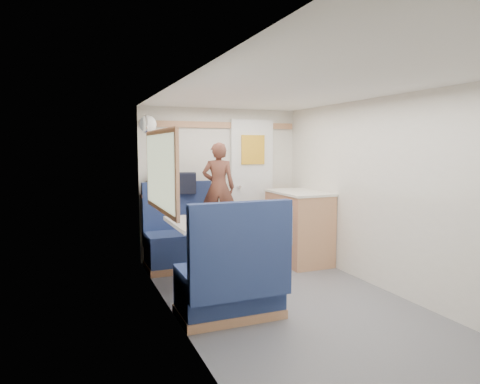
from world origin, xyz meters
name	(u,v)px	position (x,y,z in m)	size (l,w,h in m)	color
floor	(305,313)	(0.00, 0.00, 0.00)	(4.50, 4.50, 0.00)	#515156
ceiling	(308,86)	(0.00, 0.00, 2.00)	(4.50, 4.50, 0.00)	silver
wall_back	(221,183)	(0.00, 2.25, 1.00)	(2.20, 0.02, 2.00)	silver
wall_left	(184,210)	(-1.10, 0.00, 1.00)	(0.02, 4.50, 2.00)	silver
wall_right	(405,197)	(1.10, 0.00, 1.00)	(0.02, 4.50, 2.00)	silver
oak_trim_low	(221,194)	(0.00, 2.23, 0.85)	(2.15, 0.02, 0.08)	#B0724F
oak_trim_high	(221,125)	(0.00, 2.23, 1.78)	(2.15, 0.02, 0.08)	#B0724F
side_window	(160,171)	(-1.08, 1.00, 1.25)	(0.04, 1.30, 0.72)	#9EA58C
rear_door	(252,184)	(0.45, 2.22, 0.97)	(0.62, 0.12, 1.86)	white
dinette_table	(202,236)	(-0.65, 1.00, 0.57)	(0.62, 0.92, 0.72)	white
bench_far	(182,243)	(-0.65, 1.86, 0.30)	(0.90, 0.59, 1.05)	#182B4E
bench_near	(232,285)	(-0.65, 0.14, 0.30)	(0.90, 0.59, 1.05)	#182B4E
ledge	(176,195)	(-0.65, 2.12, 0.88)	(0.90, 0.14, 0.04)	#B0724F
dome_light	(148,124)	(-1.04, 1.85, 1.75)	(0.20, 0.20, 0.20)	white
galley_counter	(299,226)	(0.82, 1.55, 0.47)	(0.57, 0.92, 0.92)	#B0724F
person	(218,187)	(-0.22, 1.71, 1.00)	(0.40, 0.26, 1.09)	brown
duffel_bag	(175,183)	(-0.67, 2.12, 1.03)	(0.54, 0.26, 0.26)	black
tray	(224,225)	(-0.53, 0.67, 0.73)	(0.29, 0.38, 0.02)	white
orange_fruit	(214,218)	(-0.58, 0.80, 0.78)	(0.08, 0.08, 0.08)	#E84D0A
cheese_block	(224,223)	(-0.54, 0.64, 0.75)	(0.09, 0.06, 0.03)	#E7D385
wine_glass	(205,210)	(-0.63, 0.95, 0.84)	(0.08, 0.08, 0.17)	white
tumbler_left	(196,218)	(-0.76, 0.83, 0.78)	(0.07, 0.07, 0.12)	white
tumbler_right	(209,215)	(-0.56, 1.04, 0.77)	(0.06, 0.06, 0.10)	white
beer_glass	(215,214)	(-0.47, 1.08, 0.77)	(0.06, 0.06, 0.09)	#935C15
pepper_grinder	(209,214)	(-0.54, 1.11, 0.77)	(0.04, 0.04, 0.10)	black
salt_grinder	(203,216)	(-0.62, 1.06, 0.76)	(0.03, 0.03, 0.08)	white
bread_loaf	(205,210)	(-0.50, 1.38, 0.77)	(0.14, 0.26, 0.11)	olive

